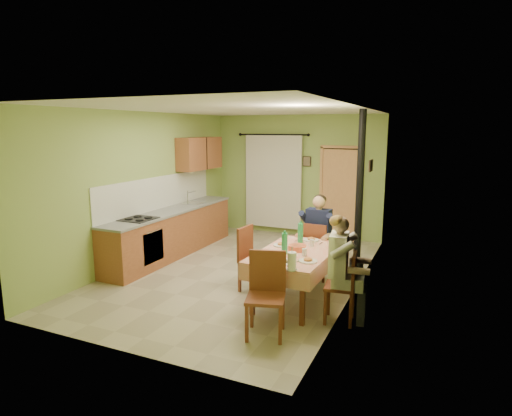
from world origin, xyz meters
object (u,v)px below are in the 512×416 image
at_px(man_right, 341,257).
at_px(stove_flue, 358,218).
at_px(chair_right, 341,301).
at_px(chair_left, 255,272).
at_px(man_far, 318,227).
at_px(dining_table, 295,276).
at_px(chair_far, 317,261).
at_px(chair_near, 266,312).

distance_m(man_right, stove_flue, 1.85).
distance_m(chair_right, man_right, 0.59).
bearing_deg(chair_left, man_far, 147.54).
bearing_deg(dining_table, chair_left, 167.66).
distance_m(chair_far, man_far, 0.59).
distance_m(chair_near, man_right, 1.19).
relative_size(chair_right, man_far, 0.67).
bearing_deg(dining_table, stove_flue, 69.43).
xyz_separation_m(chair_far, man_far, (0.00, 0.01, 0.59)).
bearing_deg(stove_flue, man_far, -150.14).
relative_size(chair_near, stove_flue, 0.36).
xyz_separation_m(chair_left, man_right, (1.46, -0.57, 0.59)).
height_order(chair_far, chair_near, chair_near).
relative_size(man_right, stove_flue, 0.50).
relative_size(chair_left, man_far, 0.72).
bearing_deg(chair_near, dining_table, -105.67).
distance_m(chair_right, chair_left, 1.58).
bearing_deg(dining_table, man_right, -25.77).
distance_m(dining_table, chair_near, 1.13).
bearing_deg(man_right, chair_far, 19.13).
xyz_separation_m(chair_near, chair_left, (-0.72, 1.31, -0.00)).
relative_size(chair_left, stove_flue, 0.36).
bearing_deg(dining_table, chair_right, -25.29).
bearing_deg(chair_near, chair_far, -106.03).
height_order(chair_far, chair_left, chair_left).
xyz_separation_m(chair_near, chair_right, (0.75, 0.74, -0.00)).
relative_size(chair_left, man_right, 0.72).
bearing_deg(stove_flue, chair_near, -103.08).
height_order(chair_far, stove_flue, stove_flue).
distance_m(chair_right, stove_flue, 1.99).
bearing_deg(chair_far, chair_right, -60.09).
xyz_separation_m(chair_right, man_right, (-0.01, -0.00, 0.59)).
relative_size(chair_far, man_far, 0.69).
distance_m(chair_near, chair_left, 1.49).
xyz_separation_m(chair_near, man_far, (0.00, 2.24, 0.59)).
height_order(chair_left, stove_flue, stove_flue).
height_order(dining_table, chair_near, chair_near).
xyz_separation_m(dining_table, chair_far, (0.01, 1.10, -0.09)).
height_order(chair_right, man_far, man_far).
bearing_deg(chair_near, chair_right, -151.40).
relative_size(chair_right, chair_left, 0.94).
relative_size(chair_near, man_right, 0.73).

